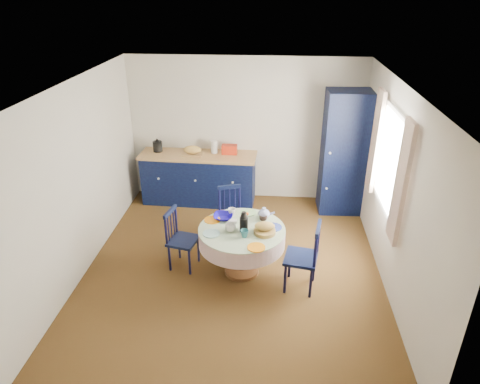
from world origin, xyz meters
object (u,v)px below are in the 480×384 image
Objects in this scene: mug_a at (230,227)px; dining_table at (243,236)px; chair_far at (231,214)px; mug_b at (244,234)px; cobalt_bowl at (223,217)px; mug_c at (263,218)px; chair_right at (304,257)px; pantry_cabinet at (344,153)px; chair_left at (181,239)px; mug_d at (232,212)px; kitchen_counter at (199,177)px.

dining_table is at bearing 22.83° from mug_a.
chair_far is 8.22× the size of mug_b.
dining_table is 0.40m from cobalt_bowl.
chair_right is at bearing -42.73° from mug_c.
dining_table is 8.49× the size of mug_a.
pantry_cabinet is 2.16m from chair_far.
mug_b is 0.54m from cobalt_bowl.
chair_left is 8.00× the size of mug_d.
mug_b is (0.89, -0.28, 0.30)m from chair_left.
pantry_cabinet is 2.50m from dining_table.
kitchen_counter reaches higher than mug_c.
chair_right is at bearing -110.64° from pantry_cabinet.
mug_c is (1.19, -1.81, 0.26)m from kitchen_counter.
chair_left is 6.43× the size of mug_a.
chair_right is at bearing -24.83° from cobalt_bowl.
mug_b is 0.97× the size of mug_d.
chair_left reaches higher than mug_a.
chair_far is 0.64m from cobalt_bowl.
pantry_cabinet is at bearing 172.37° from chair_right.
chair_left is 8.23× the size of mug_b.
dining_table reaches higher than mug_c.
chair_far reaches higher than cobalt_bowl.
chair_far is at bearing -27.66° from chair_left.
mug_a is 0.51m from mug_c.
kitchen_counter is 2.36× the size of chair_far.
chair_right is at bearing -18.31° from dining_table.
pantry_cabinet is 2.40× the size of chair_left.
kitchen_counter is at bearing 175.15° from pantry_cabinet.
kitchen_counter is at bearing -132.42° from chair_right.
kitchen_counter is at bearing 114.05° from mug_d.
mug_b is at bearing -93.51° from chair_far.
mug_c is (0.49, -0.58, 0.29)m from chair_far.
chair_left is 0.91× the size of chair_right.
pantry_cabinet is at bearing 43.17° from cobalt_bowl.
chair_far is at bearing 130.14° from mug_c.
kitchen_counter is 1.96m from chair_left.
pantry_cabinet is 19.21× the size of mug_d.
kitchen_counter is 7.79× the size of cobalt_bowl.
chair_far is at bearing 95.03° from mug_a.
mug_a is at bearing -66.69° from cobalt_bowl.
mug_c is (0.41, 0.30, -0.01)m from mug_a.
dining_table is at bearing -92.52° from chair_far.
mug_c is 0.43× the size of cobalt_bowl.
chair_left is (-2.37, -1.85, -0.60)m from pantry_cabinet.
mug_b is at bearing -117.25° from mug_c.
mug_c is at bearing -0.21° from cobalt_bowl.
cobalt_bowl is at bearing 179.79° from mug_c.
mug_a is 1.24× the size of mug_d.
mug_b is (-0.76, 0.07, 0.26)m from chair_right.
dining_table is 4.36× the size of cobalt_bowl.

